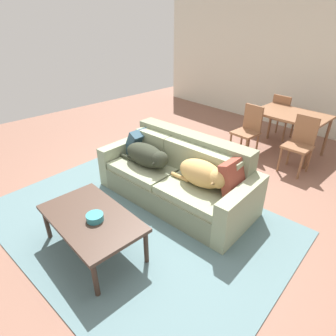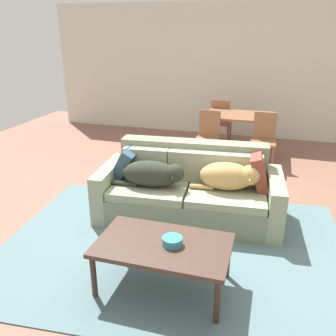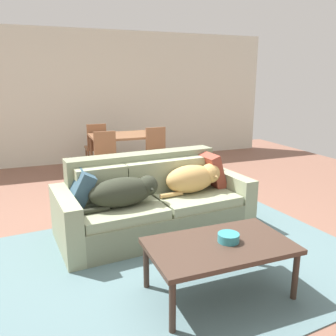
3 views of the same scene
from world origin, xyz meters
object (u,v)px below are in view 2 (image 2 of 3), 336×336
coffee_table (163,248)px  dining_chair_near_left (208,135)px  couch (189,190)px  throw_pillow_by_right_arm (260,172)px  dining_table (240,119)px  dining_chair_near_right (263,138)px  dining_chair_far_left (221,120)px  bowl_on_coffee_table (172,241)px  dog_on_left_cushion (154,174)px  throw_pillow_by_left_arm (126,163)px  dog_on_right_cushion (230,176)px

coffee_table → dining_chair_near_left: 3.31m
couch → dining_chair_near_left: dining_chair_near_left is taller
couch → throw_pillow_by_right_arm: bearing=3.4°
couch → dining_table: size_ratio=1.87×
coffee_table → dining_chair_near_right: size_ratio=1.27×
dining_table → dining_chair_far_left: dining_chair_far_left is taller
bowl_on_coffee_table → dining_table: (0.15, 3.90, 0.18)m
couch → dining_chair_near_right: bearing=63.7°
dog_on_left_cushion → dining_chair_far_left: size_ratio=0.95×
dining_chair_near_left → dining_chair_far_left: 1.15m
dining_chair_far_left → couch: bearing=93.1°
dining_chair_near_right → throw_pillow_by_right_arm: bearing=-90.1°
dining_chair_far_left → throw_pillow_by_right_arm: bearing=108.5°
dog_on_left_cushion → dining_chair_near_left: size_ratio=0.96×
dining_chair_near_left → dining_chair_near_right: dining_chair_near_right is taller
dog_on_left_cushion → throw_pillow_by_right_arm: bearing=11.1°
couch → bowl_on_coffee_table: couch is taller
throw_pillow_by_left_arm → dog_on_right_cushion: bearing=-1.8°
dog_on_left_cushion → dining_table: dining_table is taller
dog_on_left_cushion → dining_chair_near_left: bearing=78.6°
throw_pillow_by_right_arm → bowl_on_coffee_table: bearing=-112.8°
dog_on_left_cushion → dining_chair_near_left: (0.24, 2.13, -0.10)m
dog_on_left_cushion → coffee_table: (0.48, -1.17, -0.19)m
dining_chair_far_left → dining_chair_near_left: bearing=89.2°
dog_on_right_cushion → bowl_on_coffee_table: bearing=-108.4°
throw_pillow_by_right_arm → dining_chair_far_left: bearing=107.2°
throw_pillow_by_left_arm → throw_pillow_by_right_arm: bearing=4.9°
couch → dining_chair_near_right: dining_chair_near_right is taller
bowl_on_coffee_table → dining_chair_far_left: dining_chair_far_left is taller
throw_pillow_by_left_arm → bowl_on_coffee_table: bearing=-54.0°
throw_pillow_by_left_arm → bowl_on_coffee_table: 1.69m
couch → dining_table: (0.32, 2.52, 0.34)m
couch → dog_on_right_cushion: size_ratio=2.84×
dog_on_left_cushion → dining_chair_far_left: 3.29m
dog_on_left_cushion → throw_pillow_by_left_arm: throw_pillow_by_left_arm is taller
dog_on_left_cushion → throw_pillow_by_left_arm: 0.48m
dog_on_right_cushion → bowl_on_coffee_table: 1.36m
bowl_on_coffee_table → dog_on_right_cushion: bearing=76.6°
throw_pillow_by_left_arm → dining_chair_near_left: size_ratio=0.43×
dog_on_right_cushion → bowl_on_coffee_table: dog_on_right_cushion is taller
dog_on_left_cushion → throw_pillow_by_left_arm: bearing=150.1°
throw_pillow_by_right_arm → dining_chair_far_left: (-0.91, 2.94, -0.13)m
couch → dog_on_left_cushion: 0.51m
bowl_on_coffee_table → dining_chair_near_right: 3.41m
dog_on_right_cushion → throw_pillow_by_right_arm: (0.32, 0.18, 0.02)m
coffee_table → dining_table: (0.23, 3.91, 0.27)m
throw_pillow_by_right_arm → dining_table: throw_pillow_by_right_arm is taller
dining_chair_near_left → bowl_on_coffee_table: bearing=-82.1°
throw_pillow_by_right_arm → dining_chair_near_left: bearing=117.9°
dog_on_right_cushion → dining_chair_near_left: size_ratio=0.88×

